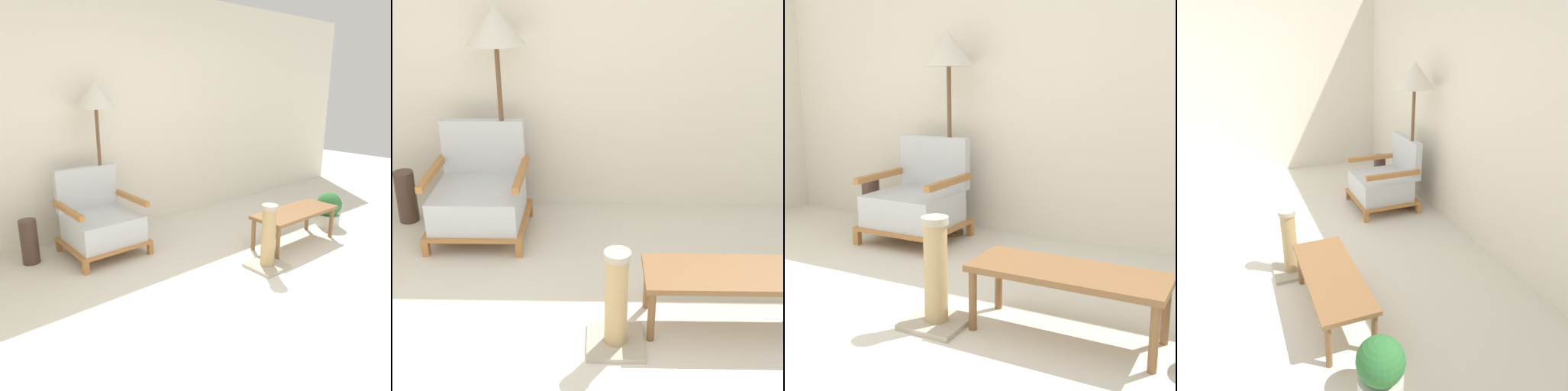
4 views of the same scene
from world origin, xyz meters
The scene contains 8 objects.
ground_plane centered at (0.00, 0.00, 0.00)m, with size 14.00×14.00×0.00m, color silver.
wall_back centered at (0.00, 2.41, 1.35)m, with size 8.00×0.06×2.70m.
armchair centered at (-0.80, 1.85, 0.32)m, with size 0.74×0.71×0.84m.
floor_lamp centered at (-0.64, 2.12, 1.50)m, with size 0.43×0.43×1.70m.
coffee_table centered at (0.89, 0.73, 0.32)m, with size 1.02×0.39×0.37m.
vase centered at (-1.45, 2.04, 0.22)m, with size 0.16×0.16×0.43m, color #473328.
potted_plant centered at (1.68, 0.80, 0.21)m, with size 0.29×0.29×0.41m.
scratching_post centered at (0.22, 0.53, 0.25)m, with size 0.33×0.33×0.61m.
Camera 1 is at (-2.37, -1.55, 1.62)m, focal length 35.00 mm.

